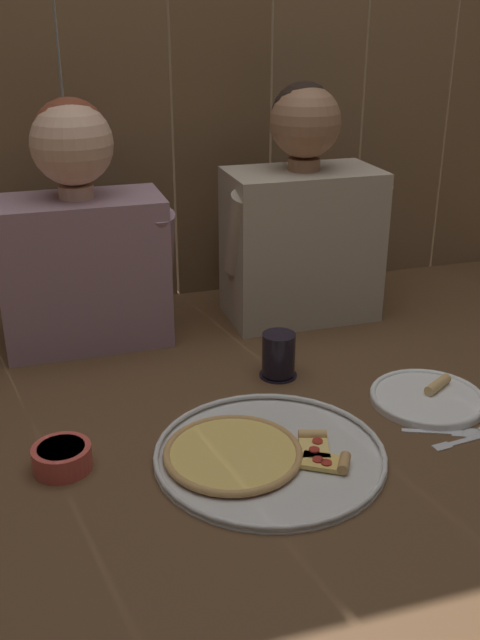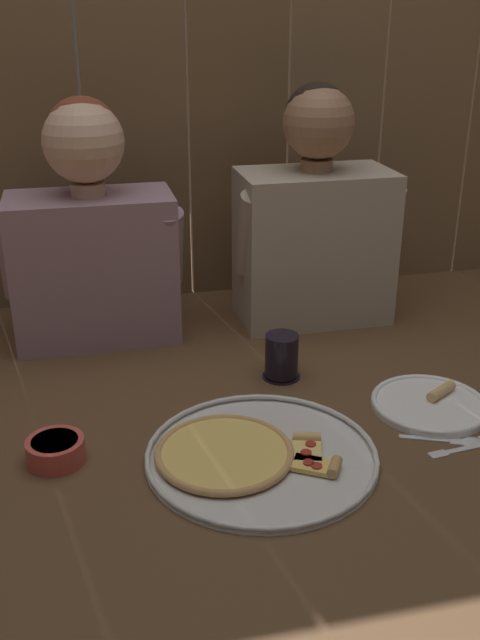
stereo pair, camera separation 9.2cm
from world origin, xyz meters
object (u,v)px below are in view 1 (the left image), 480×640
dinner_plate (428,397)px  dipping_bowl (62,456)px  diner_right (302,219)px  pizza_tray (259,453)px  drinking_glass (279,355)px  diner_left (81,237)px

dinner_plate → dipping_bowl: bearing=-178.5°
dinner_plate → diner_right: (-0.09, 0.52, 0.26)m
pizza_tray → dinner_plate: bearing=13.0°
drinking_glass → diner_left: (-0.39, 0.32, 0.22)m
pizza_tray → diner_right: diner_right is taller
pizza_tray → drinking_glass: drinking_glass is taller
dipping_bowl → diner_left: size_ratio=0.18×
dinner_plate → pizza_tray: bearing=-167.0°
drinking_glass → dipping_bowl: size_ratio=0.97×
pizza_tray → drinking_glass: (0.14, 0.30, 0.04)m
diner_left → diner_right: 0.56m
drinking_glass → diner_right: bearing=61.3°
dinner_plate → dipping_bowl: dipping_bowl is taller
dinner_plate → diner_right: diner_right is taller
diner_left → dipping_bowl: bearing=-101.1°
diner_left → dinner_plate: bearing=-38.7°
drinking_glass → dinner_plate: bearing=-37.6°
dinner_plate → diner_left: bearing=141.3°
drinking_glass → dipping_bowl: 0.54m
diner_right → dinner_plate: bearing=-80.4°
drinking_glass → diner_right: diner_right is taller
drinking_glass → diner_right: 0.42m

